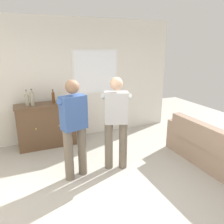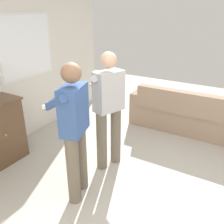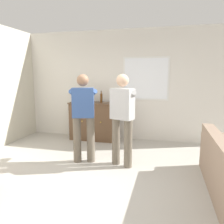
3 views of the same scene
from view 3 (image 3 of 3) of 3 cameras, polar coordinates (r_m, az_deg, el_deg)
ground at (r=3.57m, az=-6.26°, el=-18.20°), size 10.40×10.40×0.00m
wall_back_with_window at (r=5.72m, az=3.07°, el=7.00°), size 5.20×0.15×2.80m
sideboard_cabinet at (r=5.67m, az=-4.65°, el=-2.38°), size 1.27×0.49×0.97m
bottle_wine_green at (r=5.53m, az=-2.82°, el=3.70°), size 0.06×0.06×0.30m
bottle_liquor_amber at (r=5.64m, az=-7.19°, el=3.98°), size 0.08×0.08×0.35m
bottle_spirits_clear at (r=5.69m, az=-8.12°, el=3.82°), size 0.08×0.08×0.34m
person_standing_left at (r=4.15m, az=-7.47°, el=-0.53°), size 0.53×0.52×1.68m
person_standing_right at (r=3.94m, az=2.76°, el=-1.01°), size 0.52×0.52×1.68m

